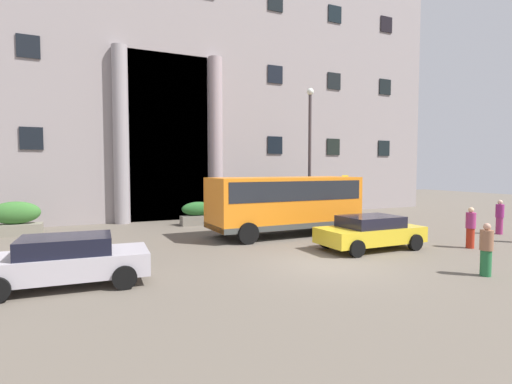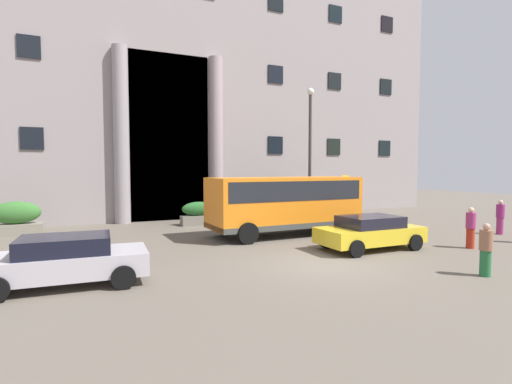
# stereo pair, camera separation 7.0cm
# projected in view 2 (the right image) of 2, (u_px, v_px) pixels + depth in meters

# --- Properties ---
(ground_plane) EXTENTS (80.00, 64.00, 0.12)m
(ground_plane) POSITION_uv_depth(u_px,v_px,m) (328.00, 266.00, 12.62)
(ground_plane) COLOR #635A4F
(office_building_facade) EXTENTS (35.58, 9.68, 21.26)m
(office_building_facade) POSITION_uv_depth(u_px,v_px,m) (188.00, 64.00, 27.86)
(office_building_facade) COLOR gray
(office_building_facade) RESTS_ON ground_plane
(orange_minibus) EXTENTS (7.15, 2.92, 2.70)m
(orange_minibus) POSITION_uv_depth(u_px,v_px,m) (285.00, 201.00, 18.10)
(orange_minibus) COLOR orange
(orange_minibus) RESTS_ON ground_plane
(bus_stop_sign) EXTENTS (0.44, 0.08, 2.73)m
(bus_stop_sign) POSITION_uv_depth(u_px,v_px,m) (345.00, 194.00, 21.96)
(bus_stop_sign) COLOR #97941A
(bus_stop_sign) RESTS_ON ground_plane
(hedge_planter_east) EXTENTS (1.86, 0.73, 1.28)m
(hedge_planter_east) POSITION_uv_depth(u_px,v_px,m) (198.00, 214.00, 21.45)
(hedge_planter_east) COLOR slate
(hedge_planter_east) RESTS_ON ground_plane
(hedge_planter_west) EXTENTS (1.75, 0.79, 1.66)m
(hedge_planter_west) POSITION_uv_depth(u_px,v_px,m) (312.00, 205.00, 24.92)
(hedge_planter_west) COLOR gray
(hedge_planter_west) RESTS_ON ground_plane
(hedge_planter_far_west) EXTENTS (2.20, 0.94, 1.59)m
(hedge_planter_far_west) POSITION_uv_depth(u_px,v_px,m) (16.00, 219.00, 18.02)
(hedge_planter_far_west) COLOR gray
(hedge_planter_far_west) RESTS_ON ground_plane
(hedge_planter_entrance_left) EXTENTS (1.53, 0.90, 1.41)m
(hedge_planter_entrance_left) POSITION_uv_depth(u_px,v_px,m) (268.00, 208.00, 23.77)
(hedge_planter_entrance_left) COLOR #6F645B
(hedge_planter_entrance_left) RESTS_ON ground_plane
(parked_compact_extra) EXTENTS (4.09, 2.04, 1.29)m
(parked_compact_extra) POSITION_uv_depth(u_px,v_px,m) (370.00, 232.00, 14.97)
(parked_compact_extra) COLOR gold
(parked_compact_extra) RESTS_ON ground_plane
(parked_sedan_second) EXTENTS (4.23, 2.15, 1.33)m
(parked_sedan_second) POSITION_uv_depth(u_px,v_px,m) (65.00, 260.00, 10.30)
(parked_sedan_second) COLOR #B7B0B9
(parked_sedan_second) RESTS_ON ground_plane
(scooter_by_planter) EXTENTS (2.04, 0.76, 0.89)m
(scooter_by_planter) POSITION_uv_depth(u_px,v_px,m) (379.00, 227.00, 17.64)
(scooter_by_planter) COLOR black
(scooter_by_planter) RESTS_ON ground_plane
(pedestrian_woman_dark_dress) EXTENTS (0.36, 0.36, 1.63)m
(pedestrian_woman_dark_dress) POSITION_uv_depth(u_px,v_px,m) (500.00, 217.00, 18.35)
(pedestrian_woman_dark_dress) COLOR #972D68
(pedestrian_woman_dark_dress) RESTS_ON ground_plane
(pedestrian_child_trailing) EXTENTS (0.36, 0.36, 1.60)m
(pedestrian_child_trailing) POSITION_uv_depth(u_px,v_px,m) (471.00, 228.00, 15.13)
(pedestrian_child_trailing) COLOR #A92817
(pedestrian_child_trailing) RESTS_ON ground_plane
(pedestrian_man_crossing) EXTENTS (0.36, 0.36, 1.54)m
(pedestrian_man_crossing) POSITION_uv_depth(u_px,v_px,m) (486.00, 250.00, 11.19)
(pedestrian_man_crossing) COLOR #246839
(pedestrian_man_crossing) RESTS_ON ground_plane
(lamppost_plaza_centre) EXTENTS (0.40, 0.40, 7.68)m
(lamppost_plaza_centre) POSITION_uv_depth(u_px,v_px,m) (310.00, 145.00, 22.26)
(lamppost_plaza_centre) COLOR #3D3537
(lamppost_plaza_centre) RESTS_ON ground_plane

